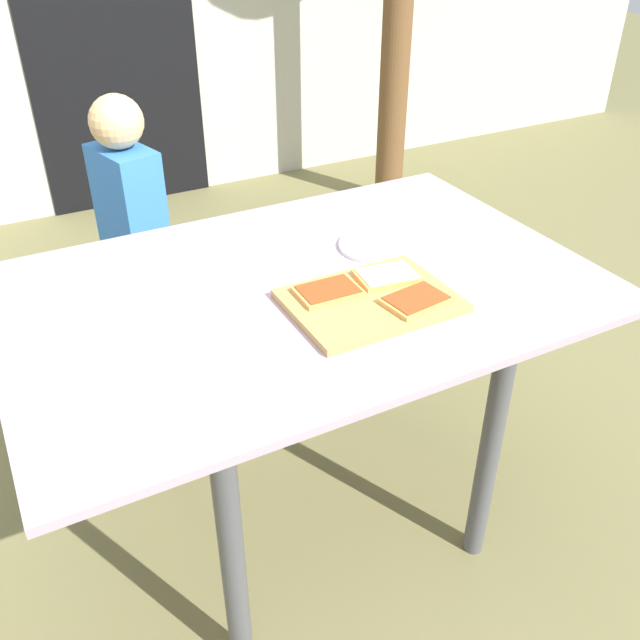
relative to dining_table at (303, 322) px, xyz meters
The scene contains 9 objects.
ground_plane 0.67m from the dining_table, ahead, with size 16.00×16.00×0.00m, color olive.
house_door 2.58m from the dining_table, 85.99° to the left, with size 0.90×0.02×2.00m, color black.
dining_table is the anchor object (origin of this frame).
cutting_board 0.22m from the dining_table, 57.94° to the right, with size 0.38×0.28×0.02m, color tan.
pizza_slice_far_left 0.16m from the dining_table, 78.74° to the right, with size 0.15×0.11×0.01m.
pizza_slice_far_right 0.24m from the dining_table, 28.38° to the right, with size 0.16×0.12×0.01m.
pizza_slice_near_right 0.31m from the dining_table, 51.66° to the right, with size 0.16×0.12×0.01m.
plate_white_right 0.30m from the dining_table, 17.24° to the left, with size 0.21×0.21×0.01m, color white.
child_left 0.85m from the dining_table, 104.44° to the left, with size 0.20×0.27×1.06m.
Camera 1 is at (-0.64, -1.30, 1.61)m, focal length 38.92 mm.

